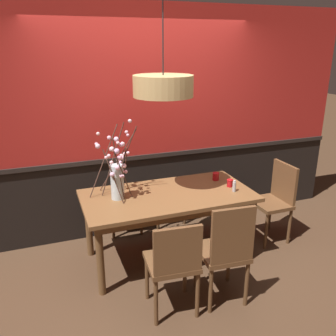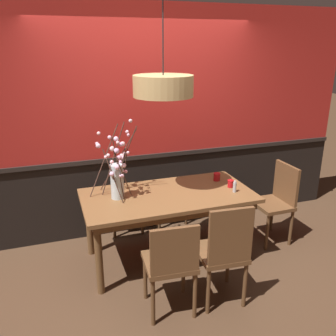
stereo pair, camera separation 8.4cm
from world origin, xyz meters
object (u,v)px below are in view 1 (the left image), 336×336
object	(u,v)px
pendant_lamp	(163,86)
vase_with_blossoms	(117,175)
chair_near_side_left	(174,262)
condiment_bottle	(234,186)
candle_holder_nearer_center	(230,183)
candle_holder_nearer_edge	(216,176)
chair_near_side_right	(226,249)
dining_table	(168,201)
chair_head_east_end	(276,197)
chair_far_side_left	(123,192)
chair_far_side_right	(164,183)

from	to	relation	value
pendant_lamp	vase_with_blossoms	bearing A→B (deg)	172.08
chair_near_side_left	condiment_bottle	xyz separation A→B (m)	(0.93, 0.65, 0.30)
pendant_lamp	candle_holder_nearer_center	bearing A→B (deg)	-5.27
chair_near_side_left	candle_holder_nearer_edge	size ratio (longest dim) A/B	10.03
chair_near_side_left	chair_near_side_right	bearing A→B (deg)	-2.12
dining_table	chair_head_east_end	world-z (taller)	chair_head_east_end
vase_with_blossoms	candle_holder_nearer_center	distance (m)	1.23
dining_table	candle_holder_nearer_edge	xyz separation A→B (m)	(0.65, 0.19, 0.13)
chair_far_side_left	candle_holder_nearer_edge	size ratio (longest dim) A/B	9.78
chair_far_side_left	candle_holder_nearer_edge	distance (m)	1.18
condiment_bottle	vase_with_blossoms	bearing A→B (deg)	167.31
dining_table	chair_far_side_left	bearing A→B (deg)	108.99
chair_near_side_right	candle_holder_nearer_center	bearing A→B (deg)	59.16
chair_near_side_right	vase_with_blossoms	size ratio (longest dim) A/B	1.33
chair_far_side_right	vase_with_blossoms	distance (m)	1.21
dining_table	chair_near_side_left	xyz separation A→B (m)	(-0.25, -0.82, -0.16)
chair_head_east_end	condiment_bottle	distance (m)	0.74
chair_near_side_left	candle_holder_nearer_center	size ratio (longest dim) A/B	10.82
chair_near_side_left	candle_holder_nearer_edge	world-z (taller)	chair_near_side_left
chair_head_east_end	chair_far_side_left	distance (m)	1.84
chair_near_side_left	pendant_lamp	distance (m)	1.60
chair_far_side_right	candle_holder_nearer_edge	bearing A→B (deg)	-61.64
chair_head_east_end	vase_with_blossoms	world-z (taller)	vase_with_blossoms
chair_near_side_left	vase_with_blossoms	size ratio (longest dim) A/B	1.21
candle_holder_nearer_center	dining_table	bearing A→B (deg)	176.39
chair_far_side_right	condiment_bottle	world-z (taller)	chair_far_side_right
chair_far_side_right	candle_holder_nearer_edge	xyz separation A→B (m)	(0.37, -0.69, 0.29)
chair_near_side_left	candle_holder_nearer_center	xyz separation A→B (m)	(0.95, 0.78, 0.29)
chair_near_side_right	chair_head_east_end	bearing A→B (deg)	36.24
candle_holder_nearer_edge	condiment_bottle	bearing A→B (deg)	-85.76
chair_far_side_left	condiment_bottle	bearing A→B (deg)	-46.38
chair_far_side_right	chair_head_east_end	size ratio (longest dim) A/B	0.98
chair_head_east_end	chair_far_side_left	size ratio (longest dim) A/B	1.07
dining_table	chair_head_east_end	bearing A→B (deg)	-1.01
chair_far_side_right	candle_holder_nearer_edge	distance (m)	0.84
chair_near_side_left	vase_with_blossoms	xyz separation A→B (m)	(-0.25, 0.91, 0.48)
dining_table	chair_near_side_right	xyz separation A→B (m)	(0.23, -0.84, -0.13)
vase_with_blossoms	chair_far_side_left	bearing A→B (deg)	73.66
chair_far_side_left	pendant_lamp	bearing A→B (deg)	-73.02
chair_near_side_left	vase_with_blossoms	world-z (taller)	vase_with_blossoms
chair_head_east_end	chair_near_side_right	bearing A→B (deg)	-143.76
chair_near_side_right	condiment_bottle	bearing A→B (deg)	55.75
vase_with_blossoms	candle_holder_nearer_edge	xyz separation A→B (m)	(1.16, 0.10, -0.19)
chair_near_side_right	vase_with_blossoms	distance (m)	1.27
chair_near_side_right	chair_near_side_left	world-z (taller)	chair_near_side_right
dining_table	condiment_bottle	xyz separation A→B (m)	(0.68, -0.18, 0.14)
candle_holder_nearer_edge	chair_far_side_right	bearing A→B (deg)	118.36
chair_far_side_left	condiment_bottle	distance (m)	1.44
chair_near_side_right	chair_near_side_left	distance (m)	0.48
chair_near_side_left	vase_with_blossoms	distance (m)	1.06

